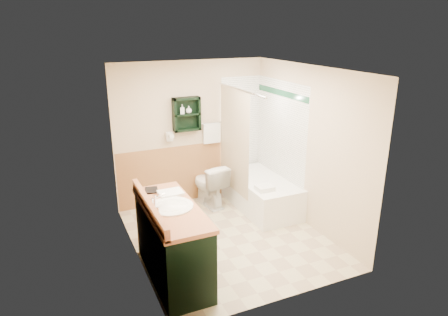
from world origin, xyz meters
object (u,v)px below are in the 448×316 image
vanity (173,242)px  bathtub (262,193)px  toilet (209,185)px  soap_bottle_b (189,110)px  wall_shelf (187,114)px  hair_dryer (169,137)px  vanity_book (145,184)px  soap_bottle_a (182,112)px

vanity → bathtub: vanity is taller
toilet → soap_bottle_b: bearing=-56.4°
wall_shelf → soap_bottle_b: 0.07m
wall_shelf → vanity: size_ratio=0.37×
hair_dryer → vanity_book: bearing=-117.8°
soap_bottle_a → bathtub: bearing=-33.6°
bathtub → soap_bottle_b: bearing=143.5°
hair_dryer → vanity: 2.22m
soap_bottle_a → soap_bottle_b: 0.11m
vanity_book → soap_bottle_b: 1.88m
wall_shelf → vanity_book: 1.84m
vanity → toilet: size_ratio=1.98×
vanity_book → soap_bottle_a: bearing=66.9°
hair_dryer → toilet: hair_dryer is taller
hair_dryer → bathtub: 1.79m
soap_bottle_a → toilet: bearing=-36.9°
vanity → hair_dryer: bearing=73.5°
toilet → soap_bottle_a: size_ratio=5.02×
vanity → bathtub: 2.30m
toilet → vanity_book: size_ratio=3.55×
hair_dryer → wall_shelf: bearing=-4.8°
bathtub → soap_bottle_a: (-1.10, 0.73, 1.34)m
vanity_book → vanity: bearing=-61.9°
bathtub → soap_bottle_a: 1.88m
soap_bottle_a → vanity: bearing=-112.6°
vanity_book → bathtub: bearing=30.0°
soap_bottle_a → wall_shelf: bearing=3.9°
bathtub → vanity_book: vanity_book is taller
vanity → toilet: 2.08m
soap_bottle_a → hair_dryer: bearing=172.5°
vanity_book → soap_bottle_a: soap_bottle_a is taller
hair_dryer → soap_bottle_b: 0.53m
wall_shelf → bathtub: (1.03, -0.74, -1.29)m
wall_shelf → vanity_book: wall_shelf is taller
toilet → hair_dryer: bearing=-35.4°
vanity_book → soap_bottle_b: (1.10, 1.41, 0.58)m
wall_shelf → hair_dryer: (-0.30, 0.02, -0.35)m
wall_shelf → bathtub: size_ratio=0.37×
toilet → soap_bottle_b: (-0.23, 0.26, 1.25)m
vanity → toilet: bearing=55.8°
hair_dryer → toilet: (0.57, -0.29, -0.84)m
wall_shelf → soap_bottle_b: bearing=-7.7°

